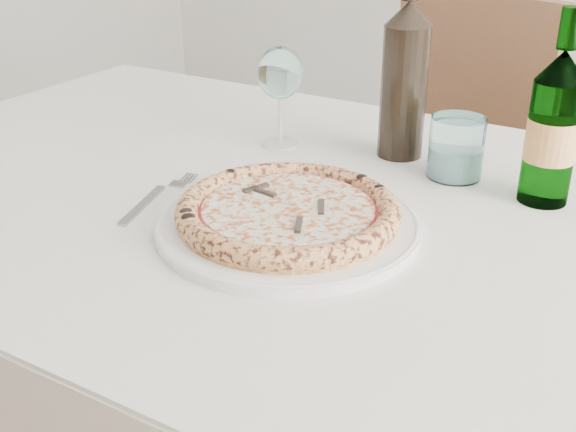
% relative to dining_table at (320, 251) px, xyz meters
% --- Properties ---
extents(dining_table, '(1.64, 1.02, 0.76)m').
position_rel_dining_table_xyz_m(dining_table, '(0.00, 0.00, 0.00)').
color(dining_table, brown).
rests_on(dining_table, floor).
extents(chair_far, '(0.58, 0.58, 0.93)m').
position_rel_dining_table_xyz_m(chair_far, '(-0.06, 0.78, -0.14)').
color(chair_far, brown).
rests_on(chair_far, floor).
extents(plate, '(0.34, 0.34, 0.02)m').
position_rel_dining_table_xyz_m(plate, '(-0.00, -0.10, 0.09)').
color(plate, white).
rests_on(plate, dining_table).
extents(pizza, '(0.29, 0.29, 0.03)m').
position_rel_dining_table_xyz_m(pizza, '(-0.00, -0.10, 0.11)').
color(pizza, gold).
rests_on(pizza, plate).
extents(fork, '(0.04, 0.19, 0.00)m').
position_rel_dining_table_xyz_m(fork, '(-0.21, -0.10, 0.08)').
color(fork, gray).
rests_on(fork, dining_table).
extents(wine_glass, '(0.08, 0.08, 0.17)m').
position_rel_dining_table_xyz_m(wine_glass, '(-0.16, 0.18, 0.20)').
color(wine_glass, silver).
rests_on(wine_glass, dining_table).
extents(tumbler, '(0.08, 0.08, 0.09)m').
position_rel_dining_table_xyz_m(tumbler, '(0.14, 0.18, 0.12)').
color(tumbler, white).
rests_on(tumbler, dining_table).
extents(beer_bottle, '(0.07, 0.07, 0.27)m').
position_rel_dining_table_xyz_m(beer_bottle, '(0.27, 0.15, 0.19)').
color(beer_bottle, '#277327').
rests_on(beer_bottle, dining_table).
extents(wine_bottle, '(0.07, 0.07, 0.30)m').
position_rel_dining_table_xyz_m(wine_bottle, '(0.03, 0.23, 0.21)').
color(wine_bottle, black).
rests_on(wine_bottle, dining_table).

